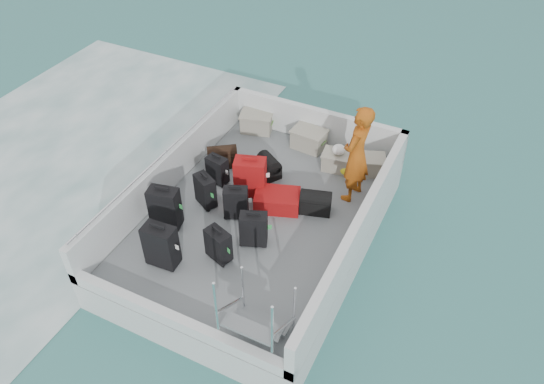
{
  "coord_description": "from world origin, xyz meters",
  "views": [
    {
      "loc": [
        3.06,
        -5.67,
        6.74
      ],
      "look_at": [
        0.15,
        0.23,
        1.0
      ],
      "focal_mm": 35.0,
      "sensor_mm": 36.0,
      "label": 1
    }
  ],
  "objects": [
    {
      "name": "crate_3",
      "position": [
        1.3,
        1.9,
        0.78
      ],
      "size": [
        0.63,
        0.54,
        0.32
      ],
      "primitive_type": "cube",
      "rotation": [
        0.0,
        0.0,
        0.39
      ],
      "color": "#9E9A89",
      "rests_on": "deck"
    },
    {
      "name": "suitcase_1",
      "position": [
        -0.91,
        -0.15,
        0.91
      ],
      "size": [
        0.45,
        0.38,
        0.58
      ],
      "primitive_type": "cube",
      "rotation": [
        0.0,
        0.0,
        -0.49
      ],
      "color": "black",
      "rests_on": "deck"
    },
    {
      "name": "white_bag",
      "position": [
        0.75,
        1.75,
        1.03
      ],
      "size": [
        0.24,
        0.24,
        0.18
      ],
      "primitive_type": "ellipsoid",
      "color": "white",
      "rests_on": "crate_2"
    },
    {
      "name": "wake_foam",
      "position": [
        -4.8,
        0.0,
        0.0
      ],
      "size": [
        10.0,
        10.0,
        0.0
      ],
      "primitive_type": "plane",
      "color": "white",
      "rests_on": "ground"
    },
    {
      "name": "crate_2",
      "position": [
        0.75,
        1.75,
        0.78
      ],
      "size": [
        0.57,
        0.43,
        0.32
      ],
      "primitive_type": "cube",
      "rotation": [
        0.0,
        0.0,
        0.13
      ],
      "color": "#9E9A89",
      "rests_on": "deck"
    },
    {
      "name": "suitcase_0",
      "position": [
        -1.21,
        -0.86,
        0.99
      ],
      "size": [
        0.53,
        0.37,
        0.74
      ],
      "primitive_type": "cube",
      "rotation": [
        0.0,
        0.0,
        0.21
      ],
      "color": "black",
      "rests_on": "deck"
    },
    {
      "name": "duffel_2",
      "position": [
        0.83,
        0.52,
        0.78
      ],
      "size": [
        0.58,
        0.43,
        0.32
      ],
      "primitive_type": null,
      "rotation": [
        0.0,
        0.0,
        0.28
      ],
      "color": "black",
      "rests_on": "deck"
    },
    {
      "name": "duffel_0",
      "position": [
        -1.21,
        0.91,
        0.78
      ],
      "size": [
        0.61,
        0.56,
        0.32
      ],
      "primitive_type": null,
      "rotation": [
        0.0,
        0.0,
        0.61
      ],
      "color": "black",
      "rests_on": "deck"
    },
    {
      "name": "suitcase_4",
      "position": [
        -0.3,
        -0.18,
        0.91
      ],
      "size": [
        0.45,
        0.37,
        0.58
      ],
      "primitive_type": "cube",
      "rotation": [
        0.0,
        0.0,
        0.42
      ],
      "color": "black",
      "rests_on": "deck"
    },
    {
      "name": "crate_1",
      "position": [
        0.01,
        2.12,
        0.8
      ],
      "size": [
        0.63,
        0.46,
        0.36
      ],
      "primitive_type": "cube",
      "rotation": [
        0.0,
        0.0,
        -0.08
      ],
      "color": "#9E9A89",
      "rests_on": "deck"
    },
    {
      "name": "suitcase_7",
      "position": [
        0.25,
        -0.6,
        0.92
      ],
      "size": [
        0.48,
        0.38,
        0.59
      ],
      "primitive_type": "cube",
      "rotation": [
        0.0,
        0.0,
        0.39
      ],
      "color": "black",
      "rests_on": "deck"
    },
    {
      "name": "ground",
      "position": [
        0.0,
        0.0,
        0.0
      ],
      "size": [
        160.0,
        160.0,
        0.0
      ],
      "primitive_type": "plane",
      "color": "#185653",
      "rests_on": "ground"
    },
    {
      "name": "suitcase_8",
      "position": [
        0.21,
        0.32,
        0.77
      ],
      "size": [
        0.87,
        0.71,
        0.3
      ],
      "primitive_type": "cube",
      "rotation": [
        0.0,
        0.0,
        1.91
      ],
      "color": "#9A110B",
      "rests_on": "deck"
    },
    {
      "name": "deck",
      "position": [
        0.0,
        0.0,
        0.61
      ],
      "size": [
        3.3,
        4.7,
        0.02
      ],
      "primitive_type": "cube",
      "color": "slate",
      "rests_on": "ferry_hull"
    },
    {
      "name": "crate_0",
      "position": [
        -1.16,
        2.2,
        0.8
      ],
      "size": [
        0.69,
        0.56,
        0.36
      ],
      "primitive_type": "cube",
      "rotation": [
        0.0,
        0.0,
        0.27
      ],
      "color": "#9E9A89",
      "rests_on": "deck"
    },
    {
      "name": "deck_fittings",
      "position": [
        0.35,
        -0.32,
        0.99
      ],
      "size": [
        3.6,
        5.0,
        0.9
      ],
      "color": "silver",
      "rests_on": "deck"
    },
    {
      "name": "suitcase_3",
      "position": [
        -0.79,
        -1.57,
        0.99
      ],
      "size": [
        0.5,
        0.31,
        0.73
      ],
      "primitive_type": "cube",
      "rotation": [
        0.0,
        0.0,
        0.07
      ],
      "color": "black",
      "rests_on": "deck"
    },
    {
      "name": "passenger",
      "position": [
        1.24,
        1.16,
        1.51
      ],
      "size": [
        0.52,
        0.71,
        1.78
      ],
      "primitive_type": "imported",
      "rotation": [
        0.0,
        0.0,
        -1.72
      ],
      "color": "orange",
      "rests_on": "deck"
    },
    {
      "name": "suitcase_2",
      "position": [
        -1.03,
        0.45,
        0.89
      ],
      "size": [
        0.4,
        0.28,
        0.53
      ],
      "primitive_type": "cube",
      "rotation": [
        0.0,
        0.0,
        -0.17
      ],
      "color": "black",
      "rests_on": "deck"
    },
    {
      "name": "duffel_1",
      "position": [
        -0.3,
        1.03,
        0.78
      ],
      "size": [
        0.53,
        0.49,
        0.32
      ],
      "primitive_type": null,
      "rotation": [
        0.0,
        0.0,
        -0.57
      ],
      "color": "black",
      "rests_on": "deck"
    },
    {
      "name": "suitcase_5",
      "position": [
        -0.35,
        0.42,
        0.98
      ],
      "size": [
        0.6,
        0.47,
        0.73
      ],
      "primitive_type": "cube",
      "rotation": [
        0.0,
        0.0,
        0.33
      ],
      "color": "#9A110B",
      "rests_on": "deck"
    },
    {
      "name": "suitcase_6",
      "position": [
        -0.08,
        -1.11,
        0.9
      ],
      "size": [
        0.45,
        0.35,
        0.55
      ],
      "primitive_type": "cube",
      "rotation": [
        0.0,
        0.0,
        -0.33
      ],
      "color": "black",
      "rests_on": "deck"
    },
    {
      "name": "ferry_hull",
      "position": [
        0.0,
        0.0,
        0.3
      ],
      "size": [
        3.6,
        5.0,
        0.6
      ],
      "primitive_type": "cube",
      "color": "silver",
      "rests_on": "ground"
    },
    {
      "name": "yellow_bag",
      "position": [
        0.96,
        1.68,
        0.73
      ],
      "size": [
        0.28,
        0.26,
        0.22
      ],
      "primitive_type": "ellipsoid",
      "color": "yellow",
      "rests_on": "deck"
    }
  ]
}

